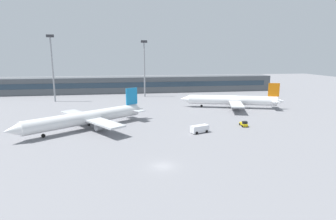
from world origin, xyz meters
name	(u,v)px	position (x,y,z in m)	size (l,w,h in m)	color
ground_plane	(146,119)	(0.00, 40.00, 0.00)	(400.00, 400.00, 0.00)	gray
terminal_building	(136,85)	(0.00, 109.07, 4.50)	(159.62, 12.13, 9.00)	#4C5156
airplane_near	(86,118)	(-18.26, 30.86, 3.25)	(37.07, 28.49, 10.67)	silver
airplane_mid	(231,100)	(36.07, 54.99, 3.17)	(41.03, 29.24, 10.40)	white
baggage_tug_yellow	(244,124)	(28.65, 26.18, 0.80)	(2.10, 3.73, 1.75)	yellow
service_van_white	(200,129)	(13.54, 21.70, 1.11)	(5.57, 3.67, 2.08)	white
floodlight_tower_west	(144,65)	(3.64, 91.49, 16.29)	(3.20, 0.80, 28.46)	gray
floodlight_tower_east	(52,64)	(-38.66, 82.41, 17.16)	(3.20, 0.80, 30.15)	gray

